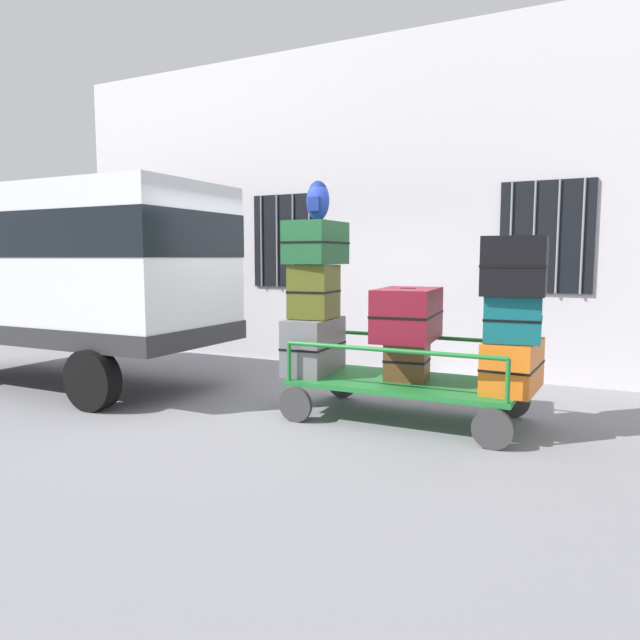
{
  "coord_description": "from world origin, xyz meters",
  "views": [
    {
      "loc": [
        2.98,
        -6.01,
        1.72
      ],
      "look_at": [
        0.07,
        -0.12,
        1.02
      ],
      "focal_mm": 32.86,
      "sensor_mm": 36.0,
      "label": 1
    }
  ],
  "objects_px": {
    "van": "(65,265)",
    "suitcase_center_bottom": "(513,365)",
    "suitcase_center_middle": "(514,318)",
    "suitcase_center_top": "(515,266)",
    "suitcase_midleft_bottom": "(407,360)",
    "suitcase_midleft_middle": "(408,314)",
    "luggage_cart": "(406,387)",
    "suitcase_left_top": "(316,243)",
    "suitcase_left_bottom": "(314,345)",
    "backpack": "(318,201)",
    "suitcase_left_middle": "(314,291)"
  },
  "relations": [
    {
      "from": "van",
      "to": "suitcase_center_bottom",
      "type": "height_order",
      "value": "van"
    },
    {
      "from": "suitcase_center_middle",
      "to": "suitcase_center_top",
      "type": "bearing_deg",
      "value": -90.0
    },
    {
      "from": "suitcase_midleft_bottom",
      "to": "suitcase_midleft_middle",
      "type": "height_order",
      "value": "suitcase_midleft_middle"
    },
    {
      "from": "luggage_cart",
      "to": "suitcase_left_top",
      "type": "distance_m",
      "value": 1.88
    },
    {
      "from": "luggage_cart",
      "to": "suitcase_center_middle",
      "type": "relative_size",
      "value": 3.69
    },
    {
      "from": "van",
      "to": "suitcase_left_bottom",
      "type": "bearing_deg",
      "value": 3.88
    },
    {
      "from": "suitcase_midleft_middle",
      "to": "suitcase_center_bottom",
      "type": "relative_size",
      "value": 1.16
    },
    {
      "from": "luggage_cart",
      "to": "backpack",
      "type": "xyz_separation_m",
      "value": [
        -1.06,
        0.01,
        2.0
      ]
    },
    {
      "from": "suitcase_left_middle",
      "to": "suitcase_left_top",
      "type": "bearing_deg",
      "value": 90.0
    },
    {
      "from": "suitcase_left_bottom",
      "to": "suitcase_midleft_middle",
      "type": "relative_size",
      "value": 0.86
    },
    {
      "from": "van",
      "to": "luggage_cart",
      "type": "bearing_deg",
      "value": 3.42
    },
    {
      "from": "suitcase_left_top",
      "to": "backpack",
      "type": "distance_m",
      "value": 0.46
    },
    {
      "from": "van",
      "to": "suitcase_center_top",
      "type": "relative_size",
      "value": 5.97
    },
    {
      "from": "suitcase_left_bottom",
      "to": "suitcase_midleft_bottom",
      "type": "height_order",
      "value": "suitcase_left_bottom"
    },
    {
      "from": "suitcase_left_middle",
      "to": "backpack",
      "type": "distance_m",
      "value": 1.01
    },
    {
      "from": "suitcase_midleft_bottom",
      "to": "suitcase_center_middle",
      "type": "bearing_deg",
      "value": -2.81
    },
    {
      "from": "van",
      "to": "backpack",
      "type": "relative_size",
      "value": 10.36
    },
    {
      "from": "suitcase_left_middle",
      "to": "van",
      "type": "bearing_deg",
      "value": -176.03
    },
    {
      "from": "suitcase_center_middle",
      "to": "van",
      "type": "bearing_deg",
      "value": -177.5
    },
    {
      "from": "van",
      "to": "suitcase_left_middle",
      "type": "height_order",
      "value": "van"
    },
    {
      "from": "suitcase_left_middle",
      "to": "backpack",
      "type": "height_order",
      "value": "backpack"
    },
    {
      "from": "suitcase_midleft_bottom",
      "to": "van",
      "type": "bearing_deg",
      "value": -176.3
    },
    {
      "from": "suitcase_left_middle",
      "to": "suitcase_midleft_middle",
      "type": "distance_m",
      "value": 1.1
    },
    {
      "from": "suitcase_center_middle",
      "to": "suitcase_midleft_bottom",
      "type": "bearing_deg",
      "value": 177.19
    },
    {
      "from": "suitcase_left_middle",
      "to": "suitcase_center_top",
      "type": "distance_m",
      "value": 2.18
    },
    {
      "from": "luggage_cart",
      "to": "suitcase_left_bottom",
      "type": "relative_size",
      "value": 2.68
    },
    {
      "from": "suitcase_left_middle",
      "to": "suitcase_center_top",
      "type": "xyz_separation_m",
      "value": [
        2.16,
        -0.01,
        0.3
      ]
    },
    {
      "from": "suitcase_center_top",
      "to": "suitcase_left_top",
      "type": "bearing_deg",
      "value": 178.44
    },
    {
      "from": "suitcase_midleft_middle",
      "to": "suitcase_center_top",
      "type": "bearing_deg",
      "value": -3.44
    },
    {
      "from": "backpack",
      "to": "suitcase_left_bottom",
      "type": "bearing_deg",
      "value": -117.87
    },
    {
      "from": "suitcase_left_top",
      "to": "suitcase_center_top",
      "type": "height_order",
      "value": "suitcase_left_top"
    },
    {
      "from": "suitcase_center_top",
      "to": "backpack",
      "type": "bearing_deg",
      "value": 178.6
    },
    {
      "from": "suitcase_left_bottom",
      "to": "suitcase_midleft_bottom",
      "type": "relative_size",
      "value": 1.86
    },
    {
      "from": "suitcase_midleft_bottom",
      "to": "suitcase_midleft_middle",
      "type": "xyz_separation_m",
      "value": [
        -0.0,
        0.0,
        0.49
      ]
    },
    {
      "from": "van",
      "to": "suitcase_left_middle",
      "type": "xyz_separation_m",
      "value": [
        3.66,
        0.25,
        -0.28
      ]
    },
    {
      "from": "suitcase_left_bottom",
      "to": "suitcase_center_top",
      "type": "distance_m",
      "value": 2.35
    },
    {
      "from": "suitcase_left_bottom",
      "to": "suitcase_center_middle",
      "type": "xyz_separation_m",
      "value": [
        2.16,
        0.01,
        0.41
      ]
    },
    {
      "from": "suitcase_left_bottom",
      "to": "suitcase_left_middle",
      "type": "relative_size",
      "value": 1.48
    },
    {
      "from": "suitcase_left_top",
      "to": "backpack",
      "type": "relative_size",
      "value": 1.66
    },
    {
      "from": "suitcase_midleft_bottom",
      "to": "suitcase_center_bottom",
      "type": "bearing_deg",
      "value": 0.23
    },
    {
      "from": "suitcase_center_middle",
      "to": "backpack",
      "type": "bearing_deg",
      "value": 178.87
    },
    {
      "from": "luggage_cart",
      "to": "suitcase_left_top",
      "type": "relative_size",
      "value": 3.28
    },
    {
      "from": "suitcase_left_bottom",
      "to": "backpack",
      "type": "height_order",
      "value": "backpack"
    },
    {
      "from": "van",
      "to": "suitcase_midleft_bottom",
      "type": "distance_m",
      "value": 4.86
    },
    {
      "from": "suitcase_left_middle",
      "to": "backpack",
      "type": "relative_size",
      "value": 1.37
    },
    {
      "from": "suitcase_midleft_middle",
      "to": "backpack",
      "type": "distance_m",
      "value": 1.61
    },
    {
      "from": "suitcase_left_top",
      "to": "suitcase_midleft_bottom",
      "type": "bearing_deg",
      "value": 0.24
    },
    {
      "from": "luggage_cart",
      "to": "suitcase_midleft_bottom",
      "type": "height_order",
      "value": "suitcase_midleft_bottom"
    },
    {
      "from": "suitcase_left_middle",
      "to": "suitcase_center_middle",
      "type": "height_order",
      "value": "suitcase_left_middle"
    },
    {
      "from": "suitcase_left_middle",
      "to": "luggage_cart",
      "type": "bearing_deg",
      "value": 1.54
    }
  ]
}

